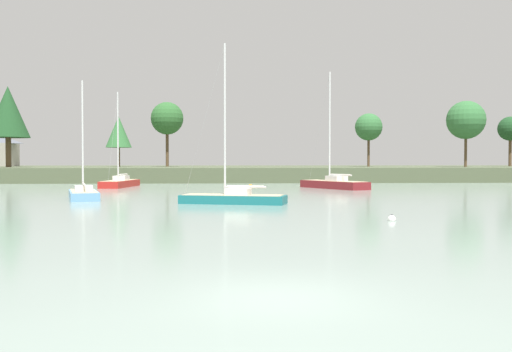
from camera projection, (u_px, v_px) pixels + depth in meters
name	position (u px, v px, depth m)	size (l,w,h in m)	color
ground_plane	(279.00, 296.00, 12.48)	(438.30, 438.30, 0.00)	gray
far_shore_bank	(232.00, 172.00, 105.60)	(197.24, 56.26, 2.18)	#4C563D
sailboat_teal	(233.00, 200.00, 40.02)	(8.02, 4.25, 12.11)	#196B70
sailboat_red	(120.00, 185.00, 66.66)	(3.46, 9.21, 11.97)	#B2231E
sailboat_skyblue	(83.00, 196.00, 45.26)	(4.21, 7.67, 10.28)	#669ECC
sailboat_maroon	(334.00, 186.00, 62.81)	(6.78, 9.63, 14.03)	maroon
mooring_buoy_orange	(250.00, 186.00, 66.48)	(0.51, 0.51, 0.56)	orange
mooring_buoy_white	(392.00, 219.00, 28.38)	(0.43, 0.43, 0.48)	white
shore_tree_inland_b	(167.00, 119.00, 100.56)	(5.96, 5.96, 11.84)	brown
shore_tree_inland_a	(119.00, 132.00, 96.82)	(4.54, 4.54, 8.97)	brown
shore_tree_left	(369.00, 127.00, 99.90)	(4.96, 4.96, 9.70)	brown
shore_tree_center_left	(466.00, 120.00, 92.29)	(6.44, 6.44, 11.14)	brown
shore_tree_center	(8.00, 112.00, 89.30)	(6.85, 6.85, 13.22)	brown
shore_tree_right_mid	(510.00, 129.00, 106.49)	(4.71, 4.71, 9.69)	brown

